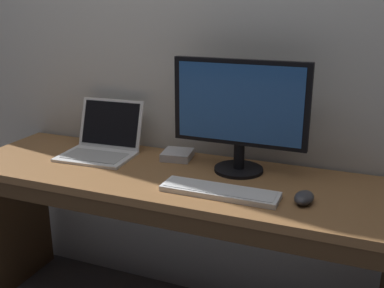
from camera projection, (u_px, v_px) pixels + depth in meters
desk at (168, 210)px, 1.96m from camera, size 1.85×0.58×0.78m
laptop_white at (103, 142)px, 2.14m from camera, size 0.35×0.33×0.24m
external_monitor at (240, 111)px, 1.85m from camera, size 0.57×0.21×0.48m
wired_keyboard at (220, 191)px, 1.70m from camera, size 0.45×0.12×0.02m
computer_mouse at (304, 198)px, 1.62m from camera, size 0.08×0.11×0.04m
external_drive_box at (177, 155)px, 2.09m from camera, size 0.15×0.15×0.04m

